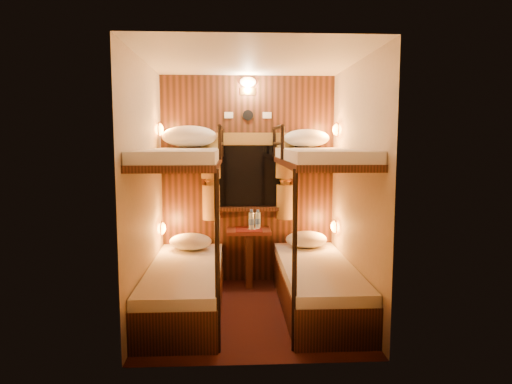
{
  "coord_description": "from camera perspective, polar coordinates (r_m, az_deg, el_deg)",
  "views": [
    {
      "loc": [
        -0.18,
        -4.28,
        1.67
      ],
      "look_at": [
        0.05,
        0.15,
        1.16
      ],
      "focal_mm": 32.0,
      "sensor_mm": 36.0,
      "label": 1
    }
  ],
  "objects": [
    {
      "name": "bunk_right",
      "position": [
        4.56,
        7.66,
        -7.62
      ],
      "size": [
        0.72,
        1.9,
        1.82
      ],
      "color": "black",
      "rests_on": "floor"
    },
    {
      "name": "sachet_a",
      "position": [
        5.24,
        -0.47,
        -4.64
      ],
      "size": [
        0.11,
        0.1,
        0.01
      ],
      "primitive_type": "cube",
      "rotation": [
        0.0,
        0.0,
        -0.41
      ],
      "color": "silver",
      "rests_on": "table"
    },
    {
      "name": "bottle_left",
      "position": [
        5.2,
        -0.57,
        -3.63
      ],
      "size": [
        0.07,
        0.07,
        0.23
      ],
      "rotation": [
        0.0,
        0.0,
        -0.14
      ],
      "color": "#99BFE5",
      "rests_on": "table"
    },
    {
      "name": "window",
      "position": [
        5.31,
        -0.99,
        1.26
      ],
      "size": [
        1.0,
        0.12,
        0.79
      ],
      "color": "black",
      "rests_on": "back_panel"
    },
    {
      "name": "back_panel",
      "position": [
        5.33,
        -1.0,
        1.49
      ],
      "size": [
        2.0,
        0.03,
        2.4
      ],
      "primitive_type": "cube",
      "color": "black",
      "rests_on": "floor"
    },
    {
      "name": "reading_lamps",
      "position": [
        5.0,
        -0.88,
        1.61
      ],
      "size": [
        2.0,
        0.2,
        1.25
      ],
      "color": "orange",
      "rests_on": "wall_left"
    },
    {
      "name": "wall_left",
      "position": [
        4.38,
        -13.73,
        0.21
      ],
      "size": [
        0.0,
        2.4,
        2.4
      ],
      "primitive_type": "plane",
      "rotation": [
        1.57,
        0.0,
        1.57
      ],
      "color": "#C6B293",
      "rests_on": "floor"
    },
    {
      "name": "wall_front",
      "position": [
        3.26,
        0.22,
        -1.71
      ],
      "size": [
        2.4,
        0.0,
        2.4
      ],
      "primitive_type": "plane",
      "rotation": [
        -1.57,
        0.0,
        0.0
      ],
      "color": "#C6B293",
      "rests_on": "floor"
    },
    {
      "name": "floor",
      "position": [
        4.59,
        -0.53,
        -14.77
      ],
      "size": [
        2.1,
        2.1,
        0.0
      ],
      "primitive_type": "plane",
      "color": "#35110E",
      "rests_on": "ground"
    },
    {
      "name": "wall_right",
      "position": [
        4.46,
        12.4,
        0.35
      ],
      "size": [
        0.0,
        2.4,
        2.4
      ],
      "primitive_type": "plane",
      "rotation": [
        1.57,
        0.0,
        -1.57
      ],
      "color": "#C6B293",
      "rests_on": "floor"
    },
    {
      "name": "pillow_upper_right",
      "position": [
        5.17,
        6.34,
        6.71
      ],
      "size": [
        0.51,
        0.37,
        0.2
      ],
      "primitive_type": "ellipsoid",
      "color": "white",
      "rests_on": "bunk_right"
    },
    {
      "name": "wall_back",
      "position": [
        5.35,
        -1.01,
        1.51
      ],
      "size": [
        2.4,
        0.0,
        2.4
      ],
      "primitive_type": "plane",
      "rotation": [
        1.57,
        0.0,
        0.0
      ],
      "color": "#C6B293",
      "rests_on": "floor"
    },
    {
      "name": "pillow_lower_right",
      "position": [
        5.22,
        6.31,
        -5.9
      ],
      "size": [
        0.47,
        0.34,
        0.18
      ],
      "primitive_type": "ellipsoid",
      "color": "white",
      "rests_on": "bunk_right"
    },
    {
      "name": "bottle_right",
      "position": [
        5.28,
        0.24,
        -3.54
      ],
      "size": [
        0.06,
        0.06,
        0.22
      ],
      "rotation": [
        0.0,
        0.0,
        -0.12
      ],
      "color": "#99BFE5",
      "rests_on": "table"
    },
    {
      "name": "ceiling",
      "position": [
        4.34,
        -0.56,
        16.23
      ],
      "size": [
        2.1,
        2.1,
        0.0
      ],
      "primitive_type": "plane",
      "rotation": [
        3.14,
        0.0,
        0.0
      ],
      "color": "silver",
      "rests_on": "wall_back"
    },
    {
      "name": "bunk_left",
      "position": [
        4.51,
        -8.9,
        -7.8
      ],
      "size": [
        0.72,
        1.9,
        1.82
      ],
      "color": "black",
      "rests_on": "floor"
    },
    {
      "name": "table",
      "position": [
        5.28,
        -0.92,
        -7.2
      ],
      "size": [
        0.5,
        0.34,
        0.66
      ],
      "color": "#612C16",
      "rests_on": "floor"
    },
    {
      "name": "pillow_lower_left",
      "position": [
        5.13,
        -8.18,
        -6.15
      ],
      "size": [
        0.47,
        0.33,
        0.18
      ],
      "primitive_type": "ellipsoid",
      "color": "white",
      "rests_on": "bunk_left"
    },
    {
      "name": "pillow_upper_left",
      "position": [
        5.06,
        -8.35,
        6.89
      ],
      "size": [
        0.6,
        0.43,
        0.24
      ],
      "primitive_type": "ellipsoid",
      "color": "white",
      "rests_on": "bunk_left"
    },
    {
      "name": "sachet_b",
      "position": [
        5.25,
        -0.08,
        -4.62
      ],
      "size": [
        0.1,
        0.08,
        0.01
      ],
      "primitive_type": "cube",
      "rotation": [
        0.0,
        0.0,
        0.3
      ],
      "color": "silver",
      "rests_on": "table"
    },
    {
      "name": "back_fixtures",
      "position": [
        5.31,
        -1.01,
        12.77
      ],
      "size": [
        0.54,
        0.09,
        0.48
      ],
      "color": "black",
      "rests_on": "back_panel"
    },
    {
      "name": "curtains",
      "position": [
        5.27,
        -0.98,
        2.12
      ],
      "size": [
        1.1,
        0.22,
        1.0
      ],
      "color": "olive",
      "rests_on": "back_panel"
    }
  ]
}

